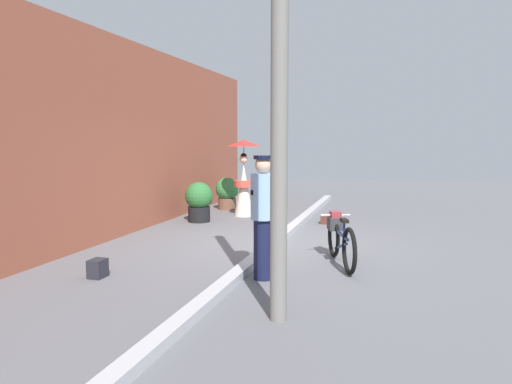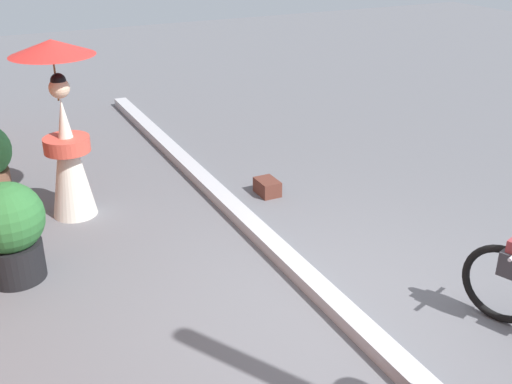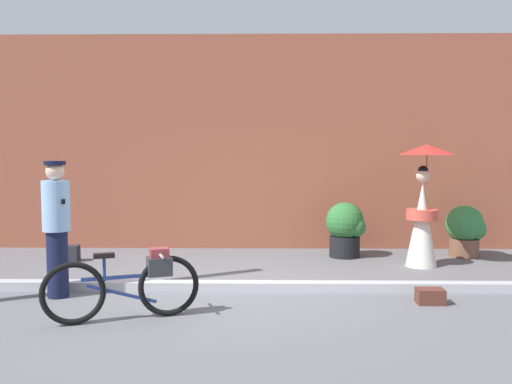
{
  "view_description": "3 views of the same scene",
  "coord_description": "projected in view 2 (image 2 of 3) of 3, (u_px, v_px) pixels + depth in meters",
  "views": [
    {
      "loc": [
        -8.11,
        -2.04,
        1.91
      ],
      "look_at": [
        0.13,
        0.41,
        0.95
      ],
      "focal_mm": 32.69,
      "sensor_mm": 36.0,
      "label": 1
    },
    {
      "loc": [
        -3.43,
        2.52,
        3.06
      ],
      "look_at": [
        0.54,
        0.55,
        1.05
      ],
      "focal_mm": 43.24,
      "sensor_mm": 36.0,
      "label": 2
    },
    {
      "loc": [
        0.52,
        -7.33,
        1.88
      ],
      "look_at": [
        0.39,
        0.55,
        1.25
      ],
      "focal_mm": 40.03,
      "sensor_mm": 36.0,
      "label": 3
    }
  ],
  "objects": [
    {
      "name": "ground_plane",
      "position": [
        344.0,
        320.0,
        5.08
      ],
      "size": [
        30.0,
        30.0,
        0.0
      ],
      "primitive_type": "plane",
      "color": "slate"
    },
    {
      "name": "sidewalk_curb",
      "position": [
        345.0,
        314.0,
        5.06
      ],
      "size": [
        14.0,
        0.2,
        0.12
      ],
      "primitive_type": "cube",
      "color": "#B2B2B7",
      "rests_on": "ground_plane"
    },
    {
      "name": "person_with_parasol",
      "position": [
        64.0,
        129.0,
        6.48
      ],
      "size": [
        0.87,
        0.87,
        1.92
      ],
      "color": "silver",
      "rests_on": "ground_plane"
    },
    {
      "name": "potted_plant_by_door",
      "position": [
        11.0,
        228.0,
        5.48
      ],
      "size": [
        0.66,
        0.65,
        0.94
      ],
      "color": "black",
      "rests_on": "ground_plane"
    },
    {
      "name": "backpack_spare",
      "position": [
        268.0,
        187.0,
        7.32
      ],
      "size": [
        0.32,
        0.23,
        0.18
      ],
      "color": "#592D23",
      "rests_on": "ground_plane"
    }
  ]
}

